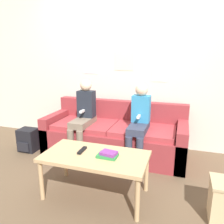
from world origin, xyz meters
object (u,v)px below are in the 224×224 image
Objects in this scene: couch at (115,136)px; backpack at (28,140)px; person_right at (139,120)px; person_left at (83,115)px; tv_remote at (82,150)px; coffee_table at (95,159)px.

couch is 5.91× the size of backpack.
couch is 1.90× the size of person_right.
person_left reaches higher than person_right.
backpack is at bearing 150.28° from tv_remote.
coffee_table is at bearing -26.74° from backpack.
backpack is at bearing -174.41° from person_right.
tv_remote reaches higher than coffee_table.
coffee_table is at bearing -13.38° from tv_remote.
person_left is at bearing -156.81° from couch.
person_right is 0.95m from tv_remote.
person_left is 1.02× the size of person_right.
coffee_table is 0.97× the size of person_left.
backpack is (-1.29, -0.35, -0.09)m from couch.
couch is at bearing 15.05° from backpack.
tv_remote reaches higher than backpack.
backpack is at bearing -164.95° from couch.
backpack is at bearing -169.15° from person_left.
couch is at bearing 155.27° from person_right.
person_right is 6.31× the size of tv_remote.
couch is 12.01× the size of tv_remote.
person_left reaches higher than coffee_table.
person_left is 0.81m from person_right.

